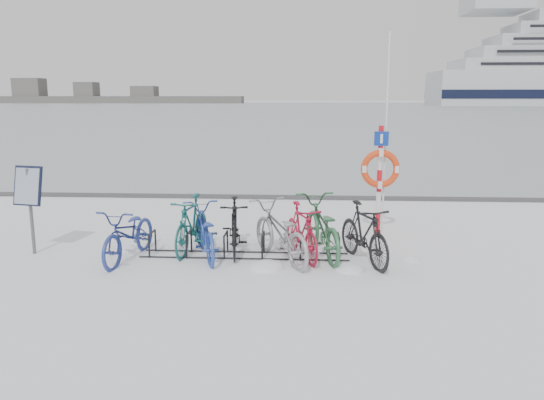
# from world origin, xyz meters

# --- Properties ---
(ground) EXTENTS (900.00, 900.00, 0.00)m
(ground) POSITION_xyz_m (0.00, 0.00, 0.00)
(ground) COLOR white
(ground) RESTS_ON ground
(ice_sheet) EXTENTS (400.00, 298.00, 0.02)m
(ice_sheet) POSITION_xyz_m (0.00, 155.00, 0.01)
(ice_sheet) COLOR #97A1AA
(ice_sheet) RESTS_ON ground
(quay_edge) EXTENTS (400.00, 0.25, 0.10)m
(quay_edge) POSITION_xyz_m (0.00, 5.90, 0.05)
(quay_edge) COLOR #3F3F42
(quay_edge) RESTS_ON ground
(bike_rack) EXTENTS (4.00, 0.48, 0.46)m
(bike_rack) POSITION_xyz_m (0.00, 0.00, 0.18)
(bike_rack) COLOR black
(bike_rack) RESTS_ON ground
(info_board) EXTENTS (0.61, 0.33, 1.73)m
(info_board) POSITION_xyz_m (-4.14, -0.10, 1.25)
(info_board) COLOR #595B5E
(info_board) RESTS_ON ground
(lifebuoy_station) EXTENTS (0.84, 0.23, 4.39)m
(lifebuoy_station) POSITION_xyz_m (2.79, 1.81, 1.47)
(lifebuoy_station) COLOR red
(lifebuoy_station) RESTS_ON ground
(shoreline) EXTENTS (180.00, 12.00, 9.50)m
(shoreline) POSITION_xyz_m (-122.02, 260.00, 2.79)
(shoreline) COLOR #515151
(shoreline) RESTS_ON ground
(bike_0) EXTENTS (0.97, 2.08, 1.05)m
(bike_0) POSITION_xyz_m (-2.14, -0.29, 0.53)
(bike_0) COLOR navy
(bike_0) RESTS_ON ground
(bike_1) EXTENTS (0.76, 1.95, 1.14)m
(bike_1) POSITION_xyz_m (-1.09, 0.33, 0.57)
(bike_1) COLOR #175C58
(bike_1) RESTS_ON ground
(bike_2) EXTENTS (1.27, 2.08, 1.03)m
(bike_2) POSITION_xyz_m (-0.76, -0.04, 0.52)
(bike_2) COLOR #2847A3
(bike_2) RESTS_ON ground
(bike_3) EXTENTS (0.73, 1.88, 1.10)m
(bike_3) POSITION_xyz_m (-0.22, 0.28, 0.55)
(bike_3) COLOR black
(bike_3) RESTS_ON ground
(bike_4) EXTENTS (1.69, 2.23, 1.12)m
(bike_4) POSITION_xyz_m (0.69, -0.17, 0.56)
(bike_4) COLOR gray
(bike_4) RESTS_ON ground
(bike_5) EXTENTS (1.06, 1.85, 1.07)m
(bike_5) POSITION_xyz_m (1.09, 0.01, 0.54)
(bike_5) COLOR #AD1330
(bike_5) RESTS_ON ground
(bike_6) EXTENTS (1.27, 2.34, 1.17)m
(bike_6) POSITION_xyz_m (1.49, 0.19, 0.58)
(bike_6) COLOR #2F673F
(bike_6) RESTS_ON ground
(bike_7) EXTENTS (1.18, 1.97, 1.14)m
(bike_7) POSITION_xyz_m (2.25, -0.20, 0.57)
(bike_7) COLOR black
(bike_7) RESTS_ON ground
(snow_drifts) EXTENTS (5.95, 1.69, 0.23)m
(snow_drifts) POSITION_xyz_m (0.97, -0.33, 0.00)
(snow_drifts) COLOR white
(snow_drifts) RESTS_ON ground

